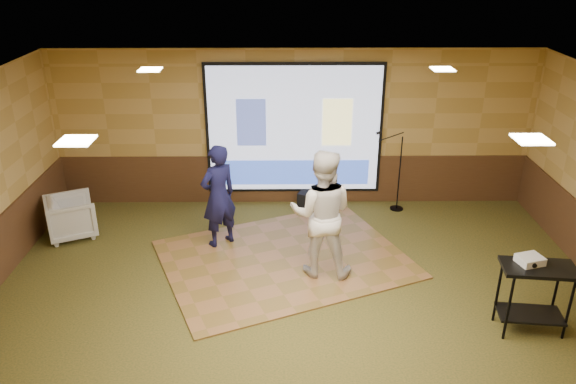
{
  "coord_description": "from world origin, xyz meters",
  "views": [
    {
      "loc": [
        -0.21,
        -6.64,
        4.71
      ],
      "look_at": [
        -0.14,
        1.02,
        1.3
      ],
      "focal_mm": 35.0,
      "sensor_mm": 36.0,
      "label": 1
    }
  ],
  "objects_px": {
    "dance_floor": "(285,259)",
    "player_right": "(322,214)",
    "mic_stand": "(395,185)",
    "projector": "(530,260)",
    "duffel_bag": "(311,200)",
    "projector_screen": "(294,131)",
    "player_left": "(219,196)",
    "banquet_chair": "(71,217)",
    "av_table": "(536,286)"
  },
  "relations": [
    {
      "from": "projector_screen",
      "to": "player_left",
      "type": "xyz_separation_m",
      "value": [
        -1.27,
        -1.69,
        -0.57
      ]
    },
    {
      "from": "projector",
      "to": "mic_stand",
      "type": "bearing_deg",
      "value": 89.36
    },
    {
      "from": "projector",
      "to": "mic_stand",
      "type": "distance_m",
      "value": 3.79
    },
    {
      "from": "dance_floor",
      "to": "av_table",
      "type": "height_order",
      "value": "av_table"
    },
    {
      "from": "projector_screen",
      "to": "banquet_chair",
      "type": "xyz_separation_m",
      "value": [
        -3.89,
        -1.34,
        -1.11
      ]
    },
    {
      "from": "duffel_bag",
      "to": "av_table",
      "type": "bearing_deg",
      "value": -54.77
    },
    {
      "from": "projector_screen",
      "to": "projector",
      "type": "xyz_separation_m",
      "value": [
        2.93,
        -3.94,
        -0.46
      ]
    },
    {
      "from": "duffel_bag",
      "to": "projector_screen",
      "type": "bearing_deg",
      "value": 149.99
    },
    {
      "from": "projector",
      "to": "banquet_chair",
      "type": "height_order",
      "value": "projector"
    },
    {
      "from": "player_right",
      "to": "projector",
      "type": "xyz_separation_m",
      "value": [
        2.57,
        -1.34,
        -0.01
      ]
    },
    {
      "from": "dance_floor",
      "to": "projector",
      "type": "bearing_deg",
      "value": -29.0
    },
    {
      "from": "player_right",
      "to": "banquet_chair",
      "type": "height_order",
      "value": "player_right"
    },
    {
      "from": "mic_stand",
      "to": "banquet_chair",
      "type": "xyz_separation_m",
      "value": [
        -5.82,
        -1.01,
        -0.13
      ]
    },
    {
      "from": "player_right",
      "to": "av_table",
      "type": "relative_size",
      "value": 2.07
    },
    {
      "from": "player_right",
      "to": "mic_stand",
      "type": "relative_size",
      "value": 1.26
    },
    {
      "from": "dance_floor",
      "to": "player_left",
      "type": "height_order",
      "value": "player_left"
    },
    {
      "from": "player_right",
      "to": "banquet_chair",
      "type": "xyz_separation_m",
      "value": [
        -4.25,
        1.26,
        -0.66
      ]
    },
    {
      "from": "av_table",
      "to": "projector",
      "type": "distance_m",
      "value": 0.36
    },
    {
      "from": "av_table",
      "to": "duffel_bag",
      "type": "relative_size",
      "value": 2.14
    },
    {
      "from": "player_left",
      "to": "projector",
      "type": "bearing_deg",
      "value": 113.4
    },
    {
      "from": "dance_floor",
      "to": "player_right",
      "type": "xyz_separation_m",
      "value": [
        0.55,
        -0.4,
        1.01
      ]
    },
    {
      "from": "projector_screen",
      "to": "mic_stand",
      "type": "distance_m",
      "value": 2.18
    },
    {
      "from": "projector_screen",
      "to": "player_left",
      "type": "height_order",
      "value": "projector_screen"
    },
    {
      "from": "player_left",
      "to": "mic_stand",
      "type": "xyz_separation_m",
      "value": [
        3.2,
        1.36,
        -0.41
      ]
    },
    {
      "from": "projector",
      "to": "duffel_bag",
      "type": "height_order",
      "value": "projector"
    },
    {
      "from": "banquet_chair",
      "to": "duffel_bag",
      "type": "relative_size",
      "value": 1.76
    },
    {
      "from": "player_right",
      "to": "av_table",
      "type": "xyz_separation_m",
      "value": [
        2.67,
        -1.42,
        -0.35
      ]
    },
    {
      "from": "projector",
      "to": "duffel_bag",
      "type": "relative_size",
      "value": 0.68
    },
    {
      "from": "dance_floor",
      "to": "duffel_bag",
      "type": "height_order",
      "value": "duffel_bag"
    },
    {
      "from": "dance_floor",
      "to": "mic_stand",
      "type": "xyz_separation_m",
      "value": [
        2.12,
        1.88,
        0.48
      ]
    },
    {
      "from": "mic_stand",
      "to": "banquet_chair",
      "type": "relative_size",
      "value": 1.99
    },
    {
      "from": "player_right",
      "to": "banquet_chair",
      "type": "bearing_deg",
      "value": -8.45
    },
    {
      "from": "player_left",
      "to": "player_right",
      "type": "distance_m",
      "value": 1.88
    },
    {
      "from": "projector",
      "to": "mic_stand",
      "type": "xyz_separation_m",
      "value": [
        -1.01,
        3.61,
        -0.52
      ]
    },
    {
      "from": "projector_screen",
      "to": "mic_stand",
      "type": "height_order",
      "value": "projector_screen"
    },
    {
      "from": "player_left",
      "to": "player_right",
      "type": "bearing_deg",
      "value": 112.39
    },
    {
      "from": "projector_screen",
      "to": "player_right",
      "type": "xyz_separation_m",
      "value": [
        0.36,
        -2.6,
        -0.45
      ]
    },
    {
      "from": "dance_floor",
      "to": "projector_screen",
      "type": "bearing_deg",
      "value": 85.01
    },
    {
      "from": "dance_floor",
      "to": "player_right",
      "type": "bearing_deg",
      "value": -35.48
    },
    {
      "from": "projector_screen",
      "to": "dance_floor",
      "type": "xyz_separation_m",
      "value": [
        -0.19,
        -2.2,
        -1.46
      ]
    },
    {
      "from": "player_left",
      "to": "duffel_bag",
      "type": "relative_size",
      "value": 3.9
    },
    {
      "from": "mic_stand",
      "to": "duffel_bag",
      "type": "distance_m",
      "value": 1.64
    },
    {
      "from": "dance_floor",
      "to": "player_left",
      "type": "bearing_deg",
      "value": 154.47
    },
    {
      "from": "banquet_chair",
      "to": "duffel_bag",
      "type": "xyz_separation_m",
      "value": [
        4.22,
        1.15,
        -0.22
      ]
    },
    {
      "from": "dance_floor",
      "to": "duffel_bag",
      "type": "bearing_deg",
      "value": 75.66
    },
    {
      "from": "mic_stand",
      "to": "player_right",
      "type": "bearing_deg",
      "value": -118.71
    },
    {
      "from": "projector",
      "to": "banquet_chair",
      "type": "relative_size",
      "value": 0.38
    },
    {
      "from": "mic_stand",
      "to": "duffel_bag",
      "type": "height_order",
      "value": "mic_stand"
    },
    {
      "from": "projector_screen",
      "to": "projector",
      "type": "height_order",
      "value": "projector_screen"
    },
    {
      "from": "player_right",
      "to": "banquet_chair",
      "type": "relative_size",
      "value": 2.51
    }
  ]
}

